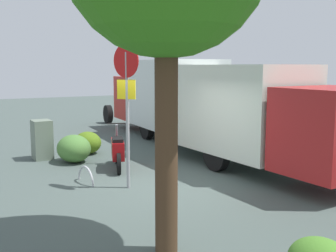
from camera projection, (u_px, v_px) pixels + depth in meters
ground_plane at (169, 187)px, 9.80m from camera, size 60.00×60.00×0.00m
box_truck_near at (258, 112)px, 11.12m from camera, size 8.14×2.61×2.85m
box_truck_far at (164, 95)px, 16.89m from camera, size 8.29×2.59×3.04m
motorcycle at (118, 150)px, 11.47m from camera, size 1.74×0.80×1.20m
stop_sign at (127, 93)px, 9.43m from camera, size 0.71×0.33×3.31m
utility_cabinet at (42, 140)px, 12.69m from camera, size 0.65×0.56×1.19m
bike_rack_hoop at (86, 183)px, 10.14m from camera, size 0.85×0.16×0.85m
shrub_near_sign at (88, 143)px, 13.54m from camera, size 1.04×0.85×0.71m
shrub_mid_verge at (74, 149)px, 12.30m from camera, size 1.19×0.97×0.81m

